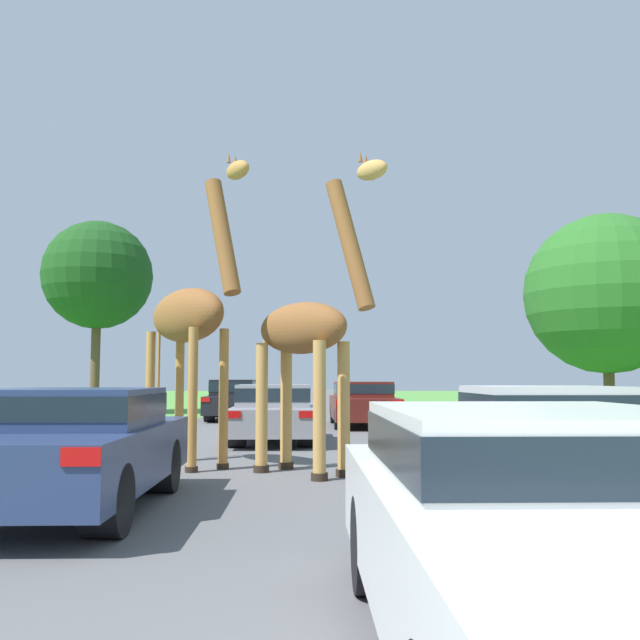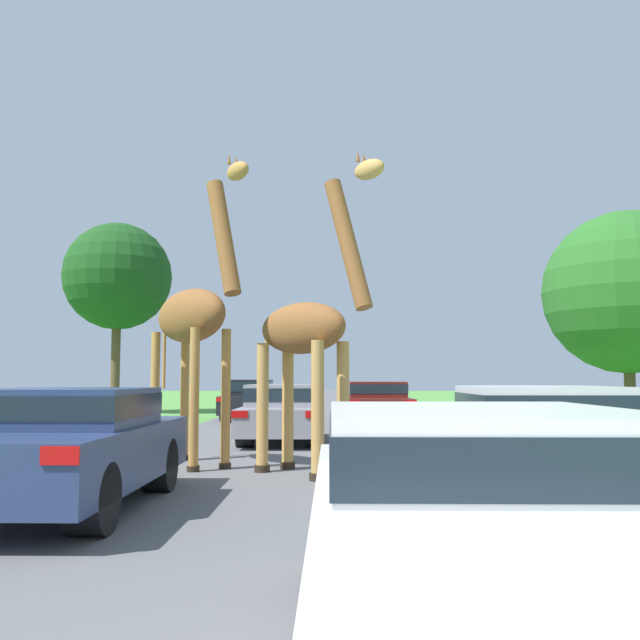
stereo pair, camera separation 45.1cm
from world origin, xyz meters
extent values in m
cube|color=#5B5B5E|center=(0.00, 30.00, 0.00)|extent=(8.18, 120.00, 0.00)
cylinder|color=tan|center=(0.52, 10.68, 1.06)|extent=(0.20, 0.20, 2.11)
cylinder|color=#2D2319|center=(0.52, 10.68, 0.06)|extent=(0.26, 0.26, 0.12)
cylinder|color=tan|center=(0.13, 10.28, 1.06)|extent=(0.20, 0.20, 2.11)
cylinder|color=#2D2319|center=(0.13, 10.28, 0.06)|extent=(0.26, 0.26, 0.12)
cylinder|color=tan|center=(-0.41, 11.59, 1.06)|extent=(0.20, 0.20, 2.11)
cylinder|color=#2D2319|center=(-0.41, 11.59, 0.06)|extent=(0.26, 0.26, 0.12)
cylinder|color=tan|center=(-0.80, 11.19, 1.06)|extent=(0.20, 0.20, 2.11)
cylinder|color=#2D2319|center=(-0.80, 11.19, 0.06)|extent=(0.26, 0.26, 0.12)
ellipsoid|color=brown|center=(-0.14, 10.94, 2.35)|extent=(1.79, 1.77, 0.84)
cylinder|color=brown|center=(0.60, 10.21, 3.60)|extent=(0.84, 0.83, 2.12)
ellipsoid|color=tan|center=(0.91, 9.90, 4.66)|extent=(0.57, 0.56, 0.30)
cylinder|color=tan|center=(-0.77, 11.55, 1.76)|extent=(0.07, 0.07, 1.16)
cone|color=brown|center=(0.84, 10.07, 4.89)|extent=(0.07, 0.07, 0.16)
cone|color=brown|center=(0.75, 9.97, 4.89)|extent=(0.07, 0.07, 0.16)
cylinder|color=#B77F3D|center=(-1.48, 11.61, 1.19)|extent=(0.16, 0.16, 2.38)
cylinder|color=#2D2319|center=(-1.48, 11.61, 0.05)|extent=(0.21, 0.21, 0.10)
cylinder|color=#B77F3D|center=(-1.94, 11.22, 1.19)|extent=(0.16, 0.16, 2.38)
cylinder|color=#2D2319|center=(-1.94, 11.22, 0.05)|extent=(0.21, 0.21, 0.10)
cylinder|color=#B77F3D|center=(-2.44, 12.77, 1.19)|extent=(0.16, 0.16, 2.38)
cylinder|color=#2D2319|center=(-2.44, 12.77, 0.05)|extent=(0.21, 0.21, 0.10)
cylinder|color=#B77F3D|center=(-2.90, 12.38, 1.19)|extent=(0.16, 0.16, 2.38)
cylinder|color=#2D2319|center=(-2.90, 12.38, 0.05)|extent=(0.21, 0.21, 0.10)
ellipsoid|color=brown|center=(-2.19, 12.00, 2.65)|extent=(1.92, 2.11, 0.96)
cylinder|color=brown|center=(-1.47, 11.13, 3.90)|extent=(0.80, 0.88, 2.06)
ellipsoid|color=#B77F3D|center=(-1.19, 10.80, 4.93)|extent=(0.54, 0.58, 0.30)
cylinder|color=#B77F3D|center=(-2.84, 12.78, 1.99)|extent=(0.06, 0.06, 1.31)
cone|color=brown|center=(-1.25, 10.97, 5.16)|extent=(0.07, 0.07, 0.16)
cone|color=brown|center=(-1.35, 10.88, 5.16)|extent=(0.07, 0.07, 0.16)
cube|color=silver|center=(1.12, 3.58, 0.63)|extent=(1.73, 4.57, 0.68)
cube|color=silver|center=(1.12, 3.58, 1.18)|extent=(1.56, 2.06, 0.41)
cube|color=#19232D|center=(1.12, 3.58, 1.20)|extent=(1.58, 2.08, 0.25)
cylinder|color=black|center=(0.42, 4.95, 0.34)|extent=(0.35, 0.69, 0.69)
cylinder|color=black|center=(1.81, 4.95, 0.34)|extent=(0.35, 0.69, 0.69)
cube|color=gray|center=(-0.82, 16.38, 0.56)|extent=(1.91, 4.12, 0.61)
cube|color=gray|center=(-0.82, 16.38, 1.12)|extent=(1.72, 1.85, 0.52)
cube|color=#19232D|center=(-0.82, 16.38, 1.14)|extent=(1.74, 1.87, 0.31)
cube|color=red|center=(-1.60, 14.31, 0.77)|extent=(0.34, 0.03, 0.15)
cube|color=red|center=(-0.03, 14.31, 0.77)|extent=(0.34, 0.03, 0.15)
cylinder|color=black|center=(-1.58, 17.62, 0.29)|extent=(0.38, 0.59, 0.59)
cylinder|color=black|center=(-0.05, 17.62, 0.29)|extent=(0.38, 0.59, 0.59)
cylinder|color=black|center=(-1.58, 15.15, 0.29)|extent=(0.38, 0.59, 0.59)
cylinder|color=black|center=(-0.05, 15.15, 0.29)|extent=(0.38, 0.59, 0.59)
cube|color=black|center=(-2.71, 25.36, 0.58)|extent=(1.73, 4.68, 0.64)
cube|color=black|center=(-2.71, 25.36, 1.18)|extent=(1.55, 2.10, 0.57)
cube|color=#19232D|center=(-2.71, 25.36, 1.21)|extent=(1.57, 2.13, 0.34)
cube|color=red|center=(-3.42, 23.01, 0.80)|extent=(0.31, 0.03, 0.15)
cube|color=red|center=(-2.00, 23.01, 0.80)|extent=(0.31, 0.03, 0.15)
cylinder|color=black|center=(-3.40, 26.77, 0.30)|extent=(0.35, 0.60, 0.60)
cylinder|color=black|center=(-2.02, 26.77, 0.30)|extent=(0.35, 0.60, 0.60)
cylinder|color=black|center=(-3.40, 23.96, 0.30)|extent=(0.35, 0.60, 0.60)
cylinder|color=black|center=(-2.02, 23.96, 0.30)|extent=(0.35, 0.60, 0.60)
cube|color=silver|center=(2.91, 8.43, 0.57)|extent=(1.93, 4.02, 0.54)
cube|color=silver|center=(2.91, 8.43, 1.14)|extent=(1.74, 1.81, 0.60)
cube|color=#19232D|center=(2.91, 8.43, 1.17)|extent=(1.76, 1.83, 0.36)
cube|color=red|center=(2.12, 6.41, 0.76)|extent=(0.35, 0.03, 0.13)
cylinder|color=black|center=(2.14, 9.64, 0.35)|extent=(0.39, 0.70, 0.70)
cylinder|color=black|center=(3.69, 9.64, 0.35)|extent=(0.39, 0.70, 0.70)
cylinder|color=black|center=(2.14, 7.23, 0.35)|extent=(0.39, 0.70, 0.70)
cube|color=#561914|center=(1.80, 21.76, 0.59)|extent=(1.96, 4.73, 0.67)
cube|color=#561914|center=(1.80, 21.76, 1.17)|extent=(1.76, 2.13, 0.49)
cube|color=#19232D|center=(1.80, 21.76, 1.20)|extent=(1.78, 2.15, 0.29)
cube|color=red|center=(1.00, 19.38, 0.83)|extent=(0.35, 0.03, 0.16)
cube|color=red|center=(2.60, 19.38, 0.83)|extent=(0.35, 0.03, 0.16)
cylinder|color=black|center=(1.02, 23.18, 0.30)|extent=(0.39, 0.60, 0.60)
cylinder|color=black|center=(2.58, 23.18, 0.30)|extent=(0.39, 0.60, 0.60)
cylinder|color=black|center=(1.02, 20.34, 0.30)|extent=(0.39, 0.60, 0.60)
cylinder|color=black|center=(2.58, 20.34, 0.30)|extent=(0.39, 0.60, 0.60)
cube|color=navy|center=(-2.77, 7.98, 0.64)|extent=(1.88, 4.32, 0.67)
cube|color=navy|center=(-2.77, 7.98, 1.19)|extent=(1.69, 1.94, 0.45)
cube|color=#19232D|center=(-2.77, 7.98, 1.22)|extent=(1.71, 1.96, 0.27)
cube|color=red|center=(-2.00, 5.81, 0.87)|extent=(0.34, 0.03, 0.16)
cylinder|color=black|center=(-3.52, 9.28, 0.36)|extent=(0.38, 0.71, 0.71)
cylinder|color=black|center=(-2.02, 9.28, 0.36)|extent=(0.38, 0.71, 0.71)
cylinder|color=black|center=(-2.02, 6.69, 0.36)|extent=(0.38, 0.71, 0.71)
cylinder|color=brown|center=(-9.08, 29.36, 2.65)|extent=(0.39, 0.39, 5.29)
sphere|color=#194719|center=(-9.08, 29.36, 6.00)|extent=(4.71, 4.71, 4.71)
cylinder|color=brown|center=(10.94, 24.22, 1.86)|extent=(0.38, 0.38, 3.73)
sphere|color=#286623|center=(10.94, 24.22, 4.60)|extent=(5.84, 5.84, 5.84)
camera|label=1|loc=(-0.12, -0.03, 1.54)|focal=38.00mm
camera|label=2|loc=(0.33, -0.04, 1.54)|focal=38.00mm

